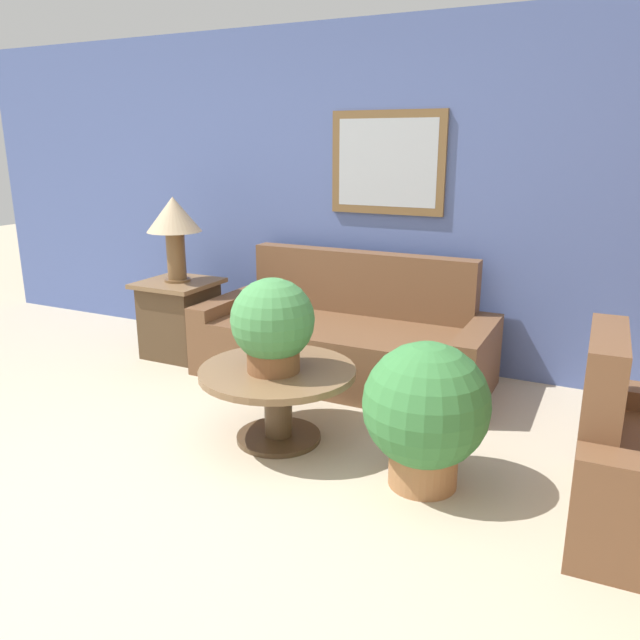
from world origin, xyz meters
name	(u,v)px	position (x,y,z in m)	size (l,w,h in m)	color
ground_plane	(132,516)	(0.00, 0.00, 0.00)	(20.00, 20.00, 0.00)	#BCAD93
wall_back	(356,196)	(0.01, 2.68, 1.31)	(7.88, 0.09, 2.60)	#5166A8
couch_main	(344,341)	(0.16, 2.14, 0.29)	(2.17, 0.89, 0.91)	brown
coffee_table	(278,388)	(0.23, 1.01, 0.33)	(0.92, 0.92, 0.45)	#4C3823
side_table	(180,318)	(-1.27, 2.00, 0.32)	(0.58, 0.58, 0.63)	#4C3823
table_lamp	(174,221)	(-1.27, 2.00, 1.12)	(0.43, 0.43, 0.68)	brown
potted_plant_on_table	(273,324)	(0.23, 0.97, 0.73)	(0.48, 0.48, 0.54)	brown
potted_plant_floor	(426,410)	(1.16, 0.89, 0.42)	(0.65, 0.65, 0.77)	#9E6B42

